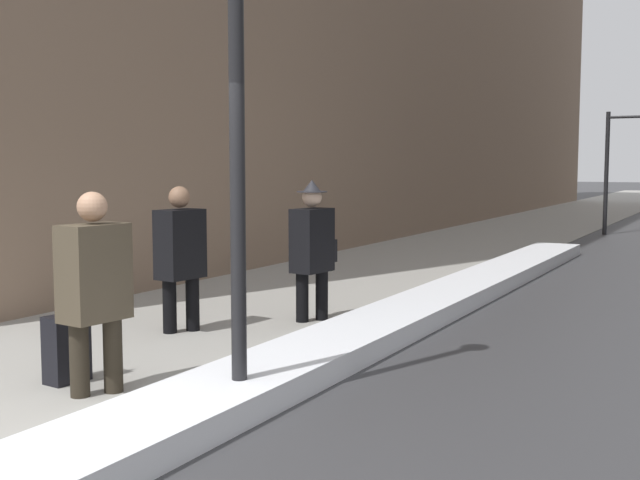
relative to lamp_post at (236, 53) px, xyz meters
The scene contains 9 objects.
ground_plane 3.04m from the lamp_post, 104.69° to the right, with size 160.00×160.00×0.00m, color #38383A.
sidewalk_slab 14.16m from the lamp_post, 99.70° to the left, with size 4.00×80.00×0.01m.
snow_bank_curb 5.44m from the lamp_post, 90.93° to the left, with size 0.88×14.49×0.22m.
lamp_post is the anchor object (origin of this frame).
traffic_light_near 17.22m from the lamp_post, 87.50° to the left, with size 1.31×0.32×3.24m.
pedestrian_in_glasses 2.18m from the lamp_post, 165.81° to the right, with size 0.38×0.57×1.67m.
pedestrian_trailing 3.42m from the lamp_post, 137.04° to the left, with size 0.37×0.56×1.65m.
pedestrian_in_fedora 3.87m from the lamp_post, 109.29° to the left, with size 0.36×0.75×1.70m.
rolling_suitcase 2.96m from the lamp_post, behind, with size 0.26×0.38×0.95m.
Camera 1 is at (3.80, -3.78, 1.90)m, focal length 45.00 mm.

